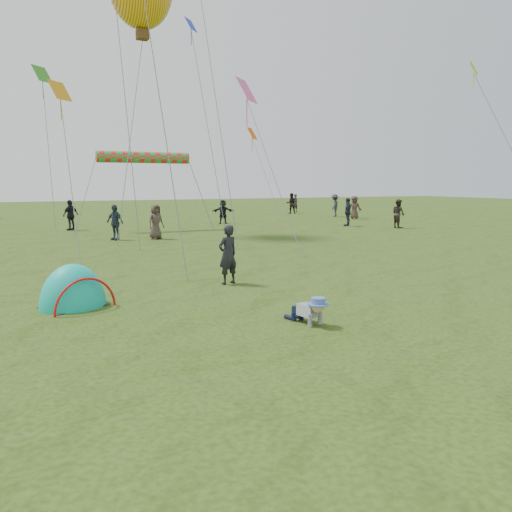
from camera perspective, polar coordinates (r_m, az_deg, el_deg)
name	(u,v)px	position (r m, az deg, el deg)	size (l,w,h in m)	color
ground	(275,326)	(9.64, 2.17, -8.00)	(140.00, 140.00, 0.00)	#1F370D
crawling_toddler	(310,310)	(9.75, 6.21, -6.11)	(0.52, 0.75, 0.57)	black
popup_tent	(74,307)	(11.79, -20.12, -5.46)	(1.48, 1.22, 1.91)	#149F72
standing_adult	(228,255)	(13.40, -3.24, 0.17)	(0.59, 0.38, 1.61)	black
crowd_person_1	(291,203)	(44.09, 4.03, 6.02)	(0.87, 0.68, 1.79)	black
crowd_person_2	(348,212)	(31.89, 10.45, 4.97)	(1.03, 0.43, 1.76)	#252B3B
crowd_person_3	(354,207)	(39.56, 11.18, 5.53)	(1.08, 0.62, 1.67)	black
crowd_person_4	(355,208)	(38.09, 11.20, 5.41)	(0.81, 0.53, 1.66)	#43322A
crowd_person_5	(223,212)	(33.27, -3.79, 5.07)	(1.47, 0.47, 1.58)	black
crowd_person_6	(295,203)	(46.73, 4.48, 6.07)	(0.60, 0.40, 1.65)	#2A2A2F
crowd_person_7	(398,214)	(31.23, 15.94, 4.68)	(0.84, 0.65, 1.73)	#322822
crowd_person_8	(71,215)	(30.40, -20.42, 4.40)	(1.02, 0.42, 1.74)	black
crowd_person_9	(335,205)	(40.63, 8.99, 5.74)	(1.16, 0.66, 1.79)	#2D2D35
crowd_person_10	(156,222)	(24.58, -11.38, 3.86)	(0.82, 0.53, 1.68)	#43352F
crowd_person_14	(115,222)	(24.63, -15.83, 3.72)	(0.99, 0.41, 1.68)	#283943
rainbow_tube_kite	(144,157)	(29.40, -12.71, 10.94)	(0.64, 0.64, 5.18)	red
diamond_kite_1	(252,133)	(39.09, -0.44, 13.83)	(1.03, 1.03, 0.00)	#F75402
diamond_kite_3	(42,74)	(32.50, -23.26, 18.56)	(1.09, 1.09, 0.00)	#359021
diamond_kite_4	(191,25)	(29.61, -7.44, 24.74)	(0.81, 0.81, 0.00)	blue
diamond_kite_5	(247,90)	(22.81, -1.06, 18.40)	(1.21, 1.21, 0.00)	#F0569E
diamond_kite_7	(60,91)	(22.72, -21.50, 17.17)	(0.92, 0.92, 0.00)	orange
diamond_kite_8	(474,68)	(27.36, 23.64, 19.04)	(0.72, 0.72, 0.00)	#DFF921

